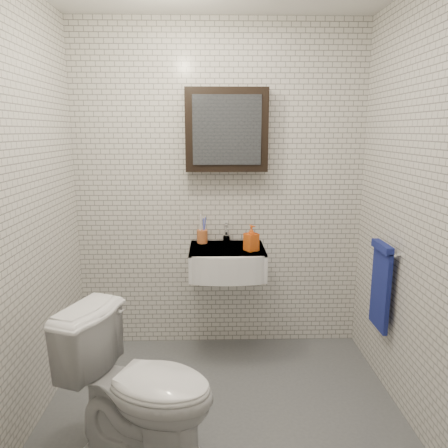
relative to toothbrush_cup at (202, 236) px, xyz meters
name	(u,v)px	position (x,y,z in m)	size (l,w,h in m)	color
ground	(223,417)	(0.14, -0.93, -0.90)	(2.20, 2.00, 0.01)	#52565B
room_shell	(223,175)	(0.14, -0.93, 0.56)	(2.22, 2.02, 2.51)	silver
washbasin	(227,262)	(0.19, -0.19, -0.15)	(0.55, 0.50, 0.20)	white
faucet	(226,234)	(0.19, 0.00, 0.01)	(0.06, 0.20, 0.15)	silver
mirror_cabinet	(227,130)	(0.19, 0.00, 0.79)	(0.60, 0.15, 0.60)	black
towel_rail	(381,282)	(1.18, -0.58, -0.18)	(0.09, 0.30, 0.58)	silver
toothbrush_cup	(202,236)	(0.00, 0.00, 0.00)	(0.11, 0.11, 0.22)	#BC602F
soap_bottle	(251,238)	(0.36, -0.23, 0.04)	(0.08, 0.09, 0.19)	orange
toilet	(141,386)	(-0.29, -1.22, -0.51)	(0.45, 0.79, 0.80)	white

